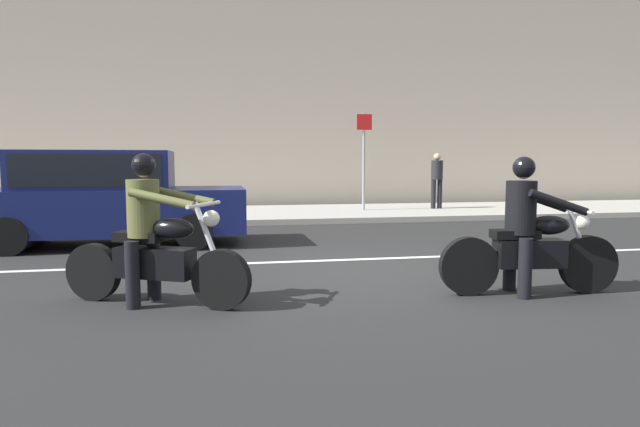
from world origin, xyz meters
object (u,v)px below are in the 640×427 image
Objects in this scene: motorcycle_with_rider_olive at (153,244)px; street_sign_post at (364,152)px; pedestrian_bystander at (437,176)px; motorcycle_with_rider_black_leather at (529,239)px; parked_sedan_navy at (106,197)px.

motorcycle_with_rider_olive is 10.50m from street_sign_post.
pedestrian_bystander is (2.28, 0.12, -0.70)m from street_sign_post.
parked_sedan_navy is at bearing 138.64° from motorcycle_with_rider_black_leather.
parked_sedan_navy is 2.89× the size of pedestrian_bystander.
street_sign_post reaches higher than motorcycle_with_rider_black_leather.
motorcycle_with_rider_olive is (-4.17, 0.33, 0.01)m from motorcycle_with_rider_black_leather.
parked_sedan_navy is (-5.43, 4.78, 0.24)m from motorcycle_with_rider_black_leather.
motorcycle_with_rider_olive is 0.72× the size of street_sign_post.
motorcycle_with_rider_olive is 11.78m from pedestrian_bystander.
street_sign_post is 2.39m from pedestrian_bystander.
street_sign_post is at bearing 85.76° from motorcycle_with_rider_black_leather.
motorcycle_with_rider_black_leather is at bearing -41.36° from parked_sedan_navy.
street_sign_post is (4.88, 9.23, 1.14)m from motorcycle_with_rider_olive.
motorcycle_with_rider_black_leather is 1.05× the size of motorcycle_with_rider_olive.
parked_sedan_navy reaches higher than motorcycle_with_rider_olive.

